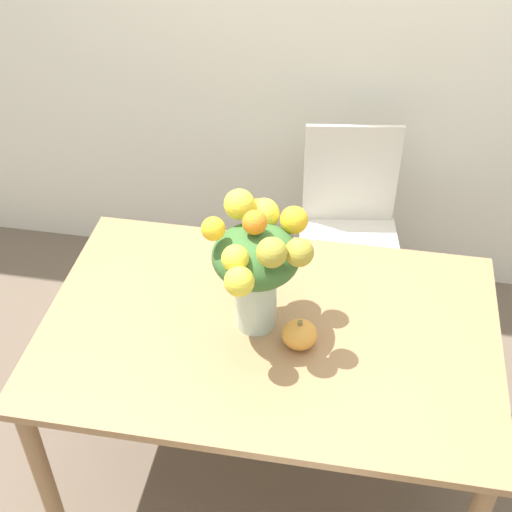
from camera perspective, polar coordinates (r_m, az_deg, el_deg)
name	(u,v)px	position (r m, az deg, el deg)	size (l,w,h in m)	color
ground_plane	(267,458)	(2.87, 0.89, -15.86)	(12.00, 12.00, 0.00)	brown
dining_table	(269,345)	(2.37, 1.05, -7.13)	(1.47, 0.96, 0.72)	#9E754C
flower_vase	(257,261)	(2.15, 0.06, -0.39)	(0.33, 0.39, 0.44)	#B2CCBC
pumpkin	(300,334)	(2.23, 3.51, -6.28)	(0.11, 0.11, 0.10)	gold
dining_chair_near_window	(349,233)	(3.08, 7.44, 1.82)	(0.48, 0.48, 0.94)	silver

